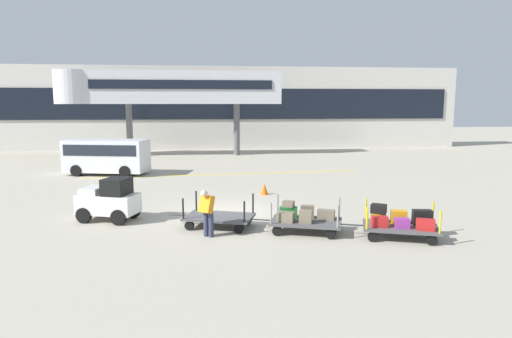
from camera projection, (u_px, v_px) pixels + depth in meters
ground_plane at (227, 214)px, 17.38m from camera, size 120.00×120.00×0.00m
apron_lead_line at (227, 174)px, 27.13m from camera, size 16.58×1.47×0.01m
terminal_building at (213, 108)px, 42.37m from camera, size 46.92×2.51×7.62m
jet_bridge at (161, 88)px, 35.78m from camera, size 17.77×3.00×6.80m
baggage_tug at (109, 200)px, 16.32m from camera, size 2.34×1.78×1.58m
baggage_cart_lead at (219, 217)px, 15.50m from camera, size 3.07×2.07×1.10m
baggage_cart_middle at (303, 218)px, 14.90m from camera, size 3.07×2.07×1.10m
baggage_cart_tail at (400, 222)px, 14.25m from camera, size 3.07×2.07×1.10m
baggage_handler at (207, 211)px, 14.25m from camera, size 0.57×0.57×1.56m
shuttle_van at (107, 154)px, 26.87m from camera, size 5.10×2.93×2.10m
safety_cone_near at (264, 189)px, 21.05m from camera, size 0.36×0.36×0.55m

